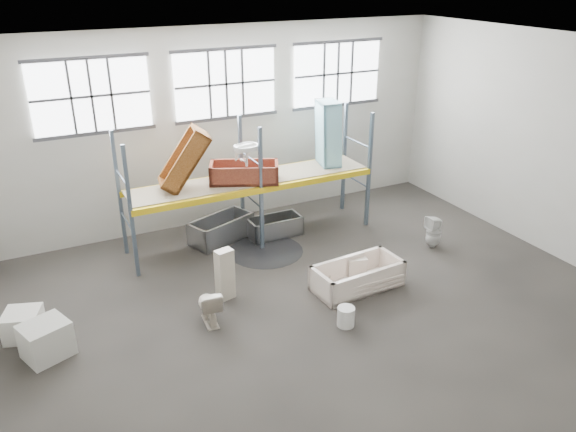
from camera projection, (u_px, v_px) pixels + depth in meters
floor at (321, 309)px, 11.40m from camera, size 12.00×10.00×0.10m
ceiling at (329, 47)px, 9.33m from camera, size 12.00×10.00×0.10m
wall_back at (226, 126)px, 14.49m from camera, size 12.00×0.10×5.00m
wall_front at (553, 341)px, 6.23m from camera, size 12.00×0.10×5.00m
wall_right at (556, 147)px, 12.83m from camera, size 0.10×10.00×5.00m
window_left at (91, 96)px, 12.65m from camera, size 2.60×0.04×1.60m
window_mid at (226, 84)px, 13.95m from camera, size 2.60×0.04×1.60m
window_right at (337, 74)px, 15.26m from camera, size 2.60×0.04×1.60m
rack_upright_la at (131, 213)px, 11.92m from camera, size 0.08×0.08×3.00m
rack_upright_lb at (119, 194)px, 12.90m from camera, size 0.08×0.08×3.00m
rack_upright_ma at (261, 190)px, 13.14m from camera, size 0.08×0.08×3.00m
rack_upright_mb at (242, 174)px, 14.12m from camera, size 0.08×0.08×3.00m
rack_upright_ra at (369, 171)px, 14.36m from camera, size 0.08×0.08×3.00m
rack_upright_rb at (344, 158)px, 15.34m from camera, size 0.08×0.08×3.00m
rack_beam_front at (261, 190)px, 13.14m from camera, size 6.00×0.10×0.14m
rack_beam_back at (242, 174)px, 14.12m from camera, size 6.00×0.10×0.14m
shelf_deck at (251, 179)px, 13.60m from camera, size 5.90×1.10×0.03m
wet_patch at (266, 251)px, 13.58m from camera, size 1.80×1.80×0.00m
bathtub_beige at (357, 276)px, 11.96m from camera, size 1.95×1.01×0.56m
cistern_spare at (357, 267)px, 12.31m from camera, size 0.45×0.30×0.40m
sink_in_tub at (321, 279)px, 12.06m from camera, size 0.54×0.54×0.15m
toilet_beige at (209, 305)px, 10.75m from camera, size 0.47×0.75×0.73m
cistern_tall at (225, 274)px, 11.47m from camera, size 0.40×0.30×1.09m
toilet_white at (434, 232)px, 13.63m from camera, size 0.37×0.36×0.80m
steel_tub_left at (221, 229)px, 14.05m from camera, size 1.75×1.27×0.58m
steel_tub_right at (275, 226)px, 14.29m from camera, size 1.33×0.63×0.49m
rust_tub_flat at (244, 172)px, 13.31m from camera, size 1.76×1.33×0.45m
rust_tub_tilted at (184, 159)px, 12.68m from camera, size 1.32×0.90×1.48m
sink_on_shelf at (247, 165)px, 12.96m from camera, size 0.68×0.59×0.52m
blue_tub_upright at (328, 134)px, 14.25m from camera, size 0.68×0.87×1.68m
bucket at (346, 317)px, 10.72m from camera, size 0.39×0.39×0.39m
carton_near at (46, 340)px, 9.84m from camera, size 0.94×0.88×0.65m
carton_far at (23, 324)px, 10.37m from camera, size 0.79×0.79×0.52m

